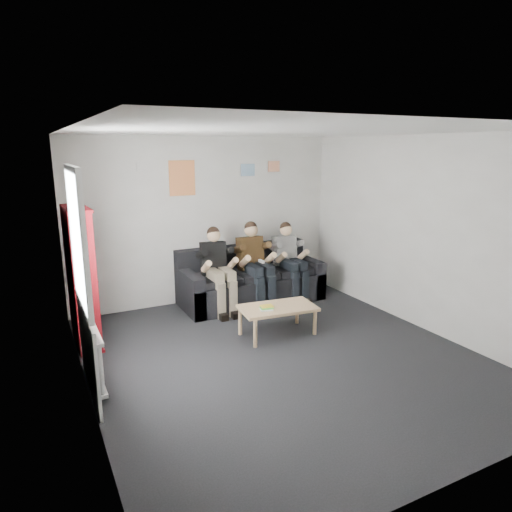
{
  "coord_description": "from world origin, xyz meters",
  "views": [
    {
      "loc": [
        -2.65,
        -4.5,
        2.53
      ],
      "look_at": [
        0.3,
        1.3,
        0.97
      ],
      "focal_mm": 32.0,
      "sensor_mm": 36.0,
      "label": 1
    }
  ],
  "objects_px": {
    "person_left": "(218,270)",
    "person_right": "(291,261)",
    "person_middle": "(256,264)",
    "sofa": "(250,282)",
    "coffee_table": "(278,310)",
    "bookshelf": "(83,277)"
  },
  "relations": [
    {
      "from": "person_left",
      "to": "person_right",
      "type": "relative_size",
      "value": 1.02
    },
    {
      "from": "person_left",
      "to": "person_middle",
      "type": "distance_m",
      "value": 0.65
    },
    {
      "from": "sofa",
      "to": "person_left",
      "type": "distance_m",
      "value": 0.77
    },
    {
      "from": "person_middle",
      "to": "person_right",
      "type": "distance_m",
      "value": 0.65
    },
    {
      "from": "coffee_table",
      "to": "person_middle",
      "type": "relative_size",
      "value": 0.75
    },
    {
      "from": "coffee_table",
      "to": "person_left",
      "type": "height_order",
      "value": "person_left"
    },
    {
      "from": "person_middle",
      "to": "person_right",
      "type": "bearing_deg",
      "value": 0.38
    },
    {
      "from": "bookshelf",
      "to": "person_middle",
      "type": "height_order",
      "value": "bookshelf"
    },
    {
      "from": "coffee_table",
      "to": "person_right",
      "type": "relative_size",
      "value": 0.79
    },
    {
      "from": "bookshelf",
      "to": "person_left",
      "type": "distance_m",
      "value": 2.06
    },
    {
      "from": "sofa",
      "to": "bookshelf",
      "type": "relative_size",
      "value": 1.3
    },
    {
      "from": "sofa",
      "to": "person_middle",
      "type": "distance_m",
      "value": 0.41
    },
    {
      "from": "person_middle",
      "to": "sofa",
      "type": "bearing_deg",
      "value": 90.05
    },
    {
      "from": "coffee_table",
      "to": "person_right",
      "type": "height_order",
      "value": "person_right"
    },
    {
      "from": "sofa",
      "to": "coffee_table",
      "type": "height_order",
      "value": "sofa"
    },
    {
      "from": "person_left",
      "to": "person_right",
      "type": "height_order",
      "value": "person_left"
    },
    {
      "from": "person_middle",
      "to": "person_right",
      "type": "xyz_separation_m",
      "value": [
        0.65,
        0.0,
        -0.02
      ]
    },
    {
      "from": "sofa",
      "to": "coffee_table",
      "type": "relative_size",
      "value": 2.29
    },
    {
      "from": "coffee_table",
      "to": "person_middle",
      "type": "distance_m",
      "value": 1.31
    },
    {
      "from": "person_left",
      "to": "person_middle",
      "type": "height_order",
      "value": "person_middle"
    },
    {
      "from": "person_left",
      "to": "coffee_table",
      "type": "bearing_deg",
      "value": -65.72
    },
    {
      "from": "sofa",
      "to": "person_right",
      "type": "distance_m",
      "value": 0.76
    }
  ]
}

